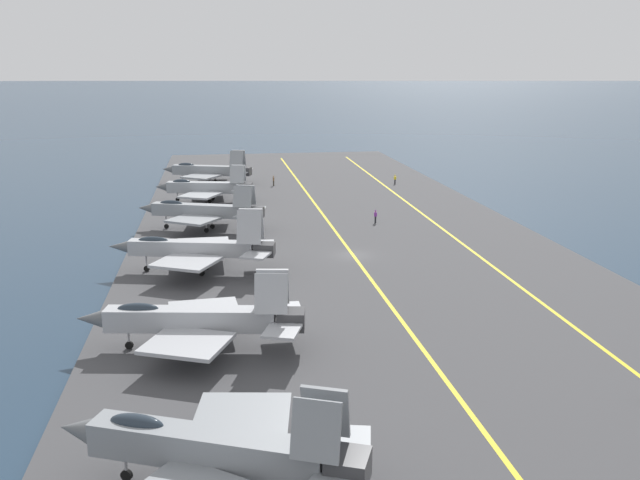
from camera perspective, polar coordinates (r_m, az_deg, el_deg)
ground_plane at (r=75.37m, az=2.78°, el=-1.56°), size 2000.00×2000.00×0.00m
carrier_deck at (r=75.32m, az=2.79°, el=-1.41°), size 184.04×49.93×0.40m
deck_stripe_foul_line at (r=79.08m, az=12.59°, el=-0.83°), size 165.62×3.10×0.01m
deck_stripe_centerline at (r=75.26m, az=2.79°, el=-1.26°), size 165.64×0.36×0.01m
parked_jet_nearest at (r=34.41m, az=-9.05°, el=-17.03°), size 14.17×15.97×6.11m
parked_jet_second at (r=50.65m, az=-10.40°, el=-6.58°), size 12.22×16.85×6.08m
parked_jet_third at (r=69.29m, az=-10.38°, el=-0.67°), size 12.56×17.01×6.64m
parked_jet_fourth at (r=87.16m, az=-9.85°, el=2.45°), size 12.09×16.68×5.98m
parked_jet_fifth at (r=106.04m, az=-9.60°, el=4.37°), size 13.42×15.19×5.69m
parked_jet_sixth at (r=122.75m, az=-9.39°, el=5.80°), size 13.15×16.48×6.03m
crew_purple_vest at (r=90.71m, az=4.70°, el=2.05°), size 0.33×0.42×1.77m
crew_yellow_vest at (r=121.59m, az=6.34°, el=5.14°), size 0.36×0.44×1.65m
crew_brown_vest at (r=119.16m, az=-3.93°, el=5.04°), size 0.38×0.27×1.80m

